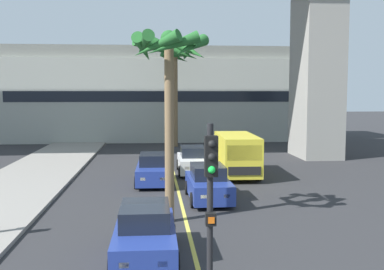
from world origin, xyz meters
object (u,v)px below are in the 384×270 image
car_queue_second (153,170)px  traffic_light_median_near (210,202)px  car_queue_front (208,184)px  palm_tree_mid_median (169,63)px  car_queue_fourth (145,235)px  car_queue_third (193,161)px  delivery_van (237,154)px  palm_tree_near_median (175,75)px

car_queue_second → traffic_light_median_near: (1.08, -15.49, 1.99)m
car_queue_front → palm_tree_mid_median: (-1.82, -3.29, 5.12)m
car_queue_fourth → car_queue_third: bearing=79.6°
delivery_van → palm_tree_near_median: bearing=100.9°
traffic_light_median_near → palm_tree_near_median: palm_tree_near_median is taller
delivery_van → traffic_light_median_near: (-3.67, -17.30, 1.43)m
car_queue_second → car_queue_fourth: bearing=-91.3°
car_queue_second → car_queue_fourth: size_ratio=1.01×
car_queue_front → palm_tree_near_median: palm_tree_near_median is taller
car_queue_second → car_queue_third: (2.34, 3.03, 0.00)m
car_queue_fourth → palm_tree_mid_median: (0.85, 3.83, 5.12)m
car_queue_front → palm_tree_mid_median: size_ratio=0.59×
delivery_van → car_queue_third: bearing=153.1°
palm_tree_near_median → delivery_van: bearing=-79.1°
delivery_van → palm_tree_mid_median: palm_tree_mid_median is taller
car_queue_fourth → traffic_light_median_near: bearing=-73.4°
car_queue_third → car_queue_second: bearing=-127.7°
car_queue_front → car_queue_second: 4.62m
car_queue_third → car_queue_fourth: size_ratio=1.00×
delivery_van → palm_tree_mid_median: (-4.15, -9.03, 4.56)m
traffic_light_median_near → delivery_van: bearing=78.0°
traffic_light_median_near → palm_tree_near_median: (0.85, 31.94, 3.53)m
car_queue_second → palm_tree_mid_median: size_ratio=0.59×
car_queue_fourth → palm_tree_mid_median: bearing=77.5°
car_queue_fourth → traffic_light_median_near: traffic_light_median_near is taller
palm_tree_near_median → car_queue_third: bearing=-88.2°
traffic_light_median_near → palm_tree_near_median: 32.15m
car_queue_fourth → delivery_van: size_ratio=0.78×
car_queue_front → car_queue_fourth: bearing=-110.5°
delivery_van → car_queue_front: bearing=-112.1°
car_queue_front → delivery_van: size_ratio=0.78×
car_queue_fourth → palm_tree_near_median: size_ratio=0.49×
car_queue_second → car_queue_third: size_ratio=1.00×
car_queue_second → car_queue_third: 3.83m
traffic_light_median_near → palm_tree_mid_median: palm_tree_mid_median is taller
car_queue_fourth → traffic_light_median_near: size_ratio=0.98×
car_queue_third → delivery_van: size_ratio=0.78×
traffic_light_median_near → palm_tree_near_median: bearing=88.5°
car_queue_front → palm_tree_near_median: size_ratio=0.49×
car_queue_fourth → traffic_light_median_near: (1.32, -4.44, 1.99)m
palm_tree_near_median → traffic_light_median_near: bearing=-91.5°
delivery_van → traffic_light_median_near: traffic_light_median_near is taller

